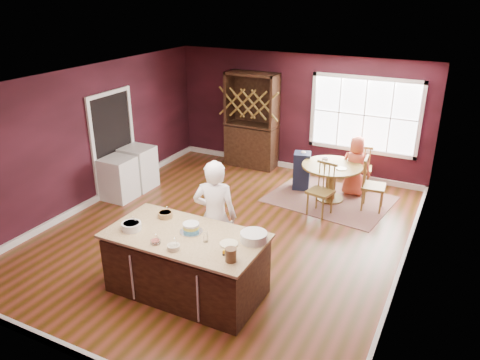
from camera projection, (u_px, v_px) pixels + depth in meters
name	position (u px, v px, depth m)	size (l,w,h in m)	color
room_shell	(226.00, 161.00, 7.82)	(7.00, 7.00, 7.00)	brown
window	(364.00, 115.00, 10.00)	(2.36, 0.10, 1.66)	white
doorway	(114.00, 144.00, 9.67)	(0.08, 1.26, 2.13)	white
kitchen_island	(187.00, 265.00, 6.56)	(2.19, 1.15, 0.92)	#442D1C
dining_table	(331.00, 175.00, 9.40)	(1.21, 1.21, 0.75)	brown
baker	(215.00, 217.00, 6.93)	(0.65, 0.43, 1.79)	white
layer_cake	(191.00, 228.00, 6.42)	(0.32, 0.32, 0.13)	silver
bowl_blue	(132.00, 226.00, 6.49)	(0.27, 0.27, 0.10)	white
bowl_yellow	(165.00, 215.00, 6.84)	(0.22, 0.22, 0.08)	olive
bowl_pink	(155.00, 242.00, 6.15)	(0.14, 0.14, 0.05)	silver
bowl_olive	(174.00, 247.00, 6.01)	(0.17, 0.17, 0.06)	beige
drinking_glass	(206.00, 237.00, 6.18)	(0.07, 0.07, 0.14)	white
dinner_plate	(229.00, 244.00, 6.14)	(0.25, 0.25, 0.02)	beige
white_tub	(254.00, 237.00, 6.19)	(0.36, 0.36, 0.12)	silver
stoneware_crock	(231.00, 255.00, 5.74)	(0.14, 0.14, 0.17)	brown
toy_figurine	(224.00, 253.00, 5.87)	(0.05, 0.05, 0.08)	#E3A208
rug	(330.00, 199.00, 9.61)	(2.35, 1.81, 0.01)	brown
chair_east	(374.00, 184.00, 8.99)	(0.45, 0.43, 1.07)	brown
chair_south	(321.00, 189.00, 8.79)	(0.43, 0.41, 1.03)	#9D5822
chair_north	(361.00, 166.00, 9.91)	(0.44, 0.42, 1.04)	olive
seated_woman	(355.00, 166.00, 9.61)	(0.62, 0.40, 1.26)	#C55037
high_chair	(302.00, 170.00, 9.96)	(0.34, 0.34, 0.85)	#141A34
toddler	(303.00, 152.00, 9.90)	(0.18, 0.14, 0.26)	#8CA5BF
table_plate	(341.00, 169.00, 9.12)	(0.21, 0.21, 0.02)	beige
table_cup	(325.00, 160.00, 9.46)	(0.12, 0.12, 0.10)	white
hutch	(252.00, 121.00, 11.00)	(1.22, 0.51, 2.24)	black
washer	(119.00, 179.00, 9.50)	(0.60, 0.58, 0.87)	white
dryer	(138.00, 168.00, 10.02)	(0.62, 0.60, 0.91)	white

